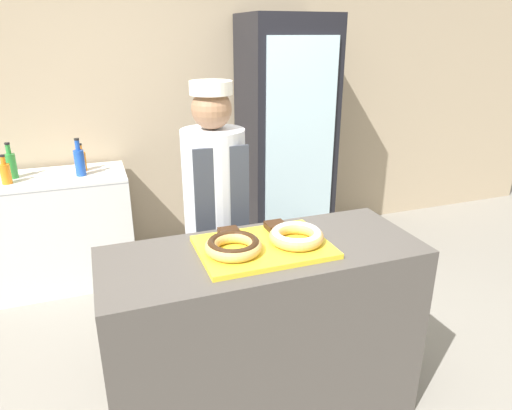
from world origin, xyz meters
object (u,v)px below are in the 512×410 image
donut_light_glaze (296,235)px  baker_person (216,219)px  donut_chocolate_glaze (233,245)px  bottle_green (11,165)px  chest_freezer (59,230)px  bottle_orange_b (82,160)px  serving_tray (264,247)px  bottle_blue (80,161)px  beverage_fridge (285,140)px  brownie_back_right (276,226)px  brownie_back_left (229,233)px  bottle_orange (5,173)px

donut_light_glaze → baker_person: bearing=109.8°
donut_chocolate_glaze → bottle_green: bearing=120.4°
chest_freezer → bottle_orange_b: bottle_orange_b is taller
serving_tray → bottle_blue: size_ratio=2.12×
bottle_orange_b → chest_freezer: bearing=-161.6°
baker_person → beverage_fridge: size_ratio=0.81×
bottle_orange_b → brownie_back_right: bearing=-62.7°
beverage_fridge → bottle_blue: 1.65m
donut_chocolate_glaze → brownie_back_left: (0.03, 0.17, -0.02)m
baker_person → brownie_back_left: bearing=-96.5°
donut_chocolate_glaze → bottle_orange: size_ratio=1.21×
bottle_green → bottle_orange_b: 0.47m
brownie_back_left → bottle_green: size_ratio=0.36×
brownie_back_right → donut_light_glaze: bearing=-79.1°
baker_person → bottle_orange: bearing=136.9°
serving_tray → brownie_back_left: size_ratio=6.34×
beverage_fridge → chest_freezer: (-1.87, 0.01, -0.56)m
beverage_fridge → donut_light_glaze: bearing=-112.0°
donut_light_glaze → bottle_blue: size_ratio=0.90×
beverage_fridge → bottle_green: bearing=178.3°
donut_chocolate_glaze → bottle_orange: (-1.11, 1.72, -0.04)m
donut_light_glaze → bottle_blue: bottle_blue is taller
bottle_blue → bottle_green: 0.47m
serving_tray → bottle_orange: size_ratio=2.85×
serving_tray → beverage_fridge: (0.87, 1.77, 0.06)m
serving_tray → beverage_fridge: 1.97m
chest_freezer → bottle_orange_b: bearing=18.4°
donut_light_glaze → brownie_back_right: size_ratio=2.70×
bottle_orange → bottle_orange_b: (0.50, 0.15, 0.00)m
donut_light_glaze → bottle_orange_b: bearing=116.0°
baker_person → serving_tray: bearing=-83.3°
bottle_orange → brownie_back_right: bearing=-48.4°
donut_light_glaze → chest_freezer: bearing=122.4°
brownie_back_left → chest_freezer: 1.93m
brownie_back_left → baker_person: 0.45m
donut_light_glaze → brownie_back_right: (-0.03, 0.17, -0.02)m
chest_freezer → bottle_blue: bearing=-12.0°
beverage_fridge → bottle_blue: beverage_fridge is taller
brownie_back_right → bottle_orange_b: bottle_orange_b is taller
brownie_back_left → baker_person: baker_person is taller
brownie_back_left → brownie_back_right: size_ratio=1.00×
beverage_fridge → bottle_orange_b: bearing=177.1°
baker_person → bottle_green: 1.71m
donut_chocolate_glaze → bottle_green: (-1.09, 1.85, -0.02)m
brownie_back_left → serving_tray: bearing=-50.7°
beverage_fridge → bottle_blue: bearing=-178.6°
baker_person → bottle_blue: baker_person is taller
serving_tray → chest_freezer: bearing=119.3°
donut_light_glaze → brownie_back_left: donut_light_glaze is taller
brownie_back_right → chest_freezer: bearing=124.3°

